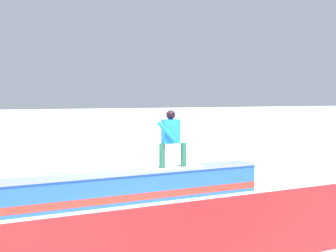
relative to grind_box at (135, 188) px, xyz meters
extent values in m
plane|color=white|center=(0.00, 0.00, -0.32)|extent=(120.00, 120.00, 0.00)
cube|color=blue|center=(0.00, 0.00, 0.01)|extent=(6.26, 1.21, 0.66)
cube|color=red|center=(0.00, 0.00, -0.15)|extent=(6.27, 1.22, 0.16)
cube|color=gray|center=(0.00, 0.00, 0.37)|extent=(6.26, 1.27, 0.04)
cube|color=silver|center=(-0.96, -0.10, 0.39)|extent=(1.46, 0.29, 0.01)
cylinder|color=#286C4F|center=(-0.69, -0.09, 0.69)|extent=(0.14, 0.14, 0.57)
cylinder|color=#286C4F|center=(-1.23, -0.10, 0.69)|extent=(0.14, 0.14, 0.57)
cube|color=#1F8FD6|center=(-0.90, -0.10, 1.26)|extent=(0.41, 0.25, 0.57)
sphere|color=black|center=(-0.90, -0.10, 1.65)|extent=(0.22, 0.22, 0.22)
cylinder|color=#1F8FD6|center=(-0.73, 0.07, 1.29)|extent=(0.44, 0.10, 0.47)
cylinder|color=#1F8FD6|center=(-1.00, -0.26, 1.29)|extent=(0.28, 0.10, 0.55)
cube|color=red|center=(0.00, 4.10, 0.20)|extent=(9.86, 1.05, 1.04)
camera|label=1|loc=(2.31, 9.16, 2.14)|focal=44.67mm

